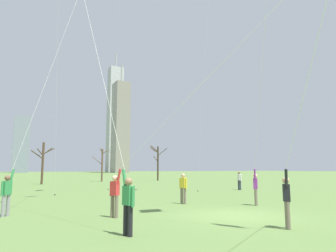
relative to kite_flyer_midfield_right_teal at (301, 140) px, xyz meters
The scene contains 14 objects.
ground_plane 5.37m from the kite_flyer_midfield_right_teal, 72.72° to the left, with size 400.00×400.00×0.00m, color #5B7A3D.
kite_flyer_midfield_right_teal is the anchor object (origin of this frame).
kite_flyer_midfield_left_purple 6.78m from the kite_flyer_midfield_right_teal, 54.89° to the left, with size 4.03×6.05×15.25m.
kite_flyer_foreground_left_green 5.04m from the kite_flyer_midfield_right_teal, 115.28° to the left, with size 4.67×7.77×8.99m.
kite_flyer_foreground_right_yellow 5.94m from the kite_flyer_midfield_right_teal, 134.54° to the left, with size 1.65×6.95×14.15m.
kite_flyer_far_back_pink 10.93m from the kite_flyer_midfield_right_teal, 123.75° to the left, with size 5.08×3.01×16.65m.
bystander_watching_nearby 9.34m from the kite_flyer_midfield_right_teal, 80.11° to the left, with size 0.31×0.48×1.62m.
bystander_far_off_by_trees 20.10m from the kite_flyer_midfield_right_teal, 54.54° to the left, with size 0.22×0.51×1.62m.
bare_tree_left_of_center 39.86m from the kite_flyer_midfield_right_teal, 82.16° to the left, with size 2.21×2.75×5.05m.
bare_tree_rightmost 35.19m from the kite_flyer_midfield_right_teal, 95.13° to the left, with size 2.72×0.74×5.10m.
bare_tree_far_right_edge 41.74m from the kite_flyer_midfield_right_teal, 69.89° to the left, with size 2.09×3.30×5.60m.
skyline_squat_block 155.13m from the kite_flyer_midfield_right_teal, 90.65° to the left, with size 7.03×5.16×26.47m.
skyline_tall_tower 143.46m from the kite_flyer_midfield_right_teal, 73.41° to the left, with size 6.82×8.39×53.11m.
skyline_wide_slab 162.46m from the kite_flyer_midfield_right_teal, 74.33° to the left, with size 7.37×6.20×65.40m.
Camera 1 is at (-8.36, -10.17, 1.88)m, focal length 33.07 mm.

